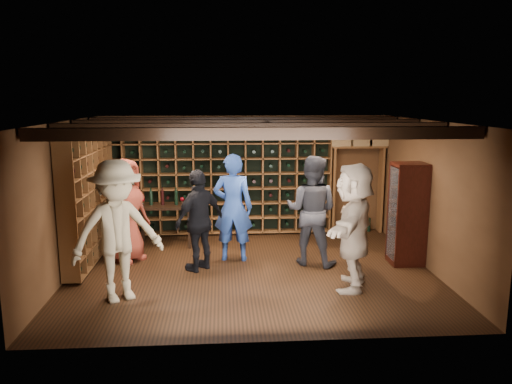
{
  "coord_description": "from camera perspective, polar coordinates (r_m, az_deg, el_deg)",
  "views": [
    {
      "loc": [
        -0.47,
        -8.0,
        2.88
      ],
      "look_at": [
        0.09,
        0.2,
        1.31
      ],
      "focal_mm": 35.0,
      "sensor_mm": 36.0,
      "label": 1
    }
  ],
  "objects": [
    {
      "name": "man_blue_shirt",
      "position": [
        8.83,
        -2.65,
        -1.79
      ],
      "size": [
        0.75,
        0.54,
        1.92
      ],
      "primitive_type": "imported",
      "rotation": [
        0.0,
        0.0,
        3.01
      ],
      "color": "navy",
      "rests_on": "ground"
    },
    {
      "name": "wine_rack_left",
      "position": [
        9.3,
        -18.53,
        -0.49
      ],
      "size": [
        0.3,
        2.65,
        2.2
      ],
      "color": "brown",
      "rests_on": "ground"
    },
    {
      "name": "guest_red_floral",
      "position": [
        9.07,
        -14.62,
        -2.04
      ],
      "size": [
        1.0,
        1.07,
        1.84
      ],
      "primitive_type": "imported",
      "rotation": [
        0.0,
        0.0,
        0.95
      ],
      "color": "maroon",
      "rests_on": "ground"
    },
    {
      "name": "guest_khaki",
      "position": [
        7.32,
        -15.57,
        -4.36
      ],
      "size": [
        1.51,
        1.29,
        2.03
      ],
      "primitive_type": "imported",
      "rotation": [
        0.0,
        0.0,
        0.5
      ],
      "color": "gray",
      "rests_on": "ground"
    },
    {
      "name": "room_shell",
      "position": [
        8.08,
        -0.56,
        7.53
      ],
      "size": [
        6.0,
        6.0,
        6.0
      ],
      "color": "#52331C",
      "rests_on": "ground"
    },
    {
      "name": "ground",
      "position": [
        8.52,
        -0.51,
        -8.97
      ],
      "size": [
        6.0,
        6.0,
        0.0
      ],
      "primitive_type": "plane",
      "color": "black",
      "rests_on": "ground"
    },
    {
      "name": "guest_woman_black",
      "position": [
        8.38,
        -6.48,
        -3.24
      ],
      "size": [
        1.01,
        1.0,
        1.71
      ],
      "primitive_type": "imported",
      "rotation": [
        0.0,
        0.0,
        3.92
      ],
      "color": "black",
      "rests_on": "ground"
    },
    {
      "name": "man_grey_suit",
      "position": [
        8.67,
        6.37,
        -2.11
      ],
      "size": [
        1.14,
        1.04,
        1.91
      ],
      "primitive_type": "imported",
      "rotation": [
        0.0,
        0.0,
        2.71
      ],
      "color": "black",
      "rests_on": "ground"
    },
    {
      "name": "display_cabinet",
      "position": [
        9.03,
        16.88,
        -2.63
      ],
      "size": [
        0.55,
        0.5,
        1.75
      ],
      "color": "black",
      "rests_on": "ground"
    },
    {
      "name": "guest_beige",
      "position": [
        7.67,
        11.08,
        -3.87
      ],
      "size": [
        1.17,
        1.88,
        1.93
      ],
      "primitive_type": "imported",
      "rotation": [
        0.0,
        0.0,
        4.35
      ],
      "color": "tan",
      "rests_on": "ground"
    },
    {
      "name": "crate_shelf",
      "position": [
        10.79,
        11.61,
        3.6
      ],
      "size": [
        1.2,
        0.32,
        2.07
      ],
      "color": "brown",
      "rests_on": "ground"
    },
    {
      "name": "tasting_table",
      "position": [
        9.89,
        -10.41,
        -1.99
      ],
      "size": [
        1.09,
        0.58,
        1.09
      ],
      "rotation": [
        0.0,
        0.0,
        -0.04
      ],
      "color": "black",
      "rests_on": "ground"
    },
    {
      "name": "wine_rack_back",
      "position": [
        10.47,
        -4.15,
        1.27
      ],
      "size": [
        4.65,
        0.3,
        2.2
      ],
      "color": "brown",
      "rests_on": "ground"
    }
  ]
}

